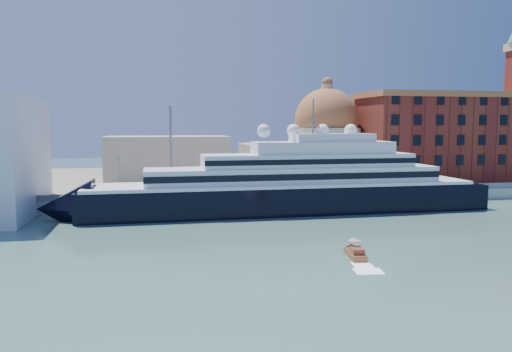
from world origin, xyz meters
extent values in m
plane|color=#39635E|center=(0.00, 0.00, 0.00)|extent=(400.00, 400.00, 0.00)
cube|color=gray|center=(0.00, 34.00, 1.25)|extent=(180.00, 10.00, 2.50)
cube|color=slate|center=(0.00, 75.00, 1.00)|extent=(260.00, 72.00, 2.00)
cube|color=slate|center=(0.00, 29.50, 3.10)|extent=(180.00, 0.10, 1.20)
cube|color=black|center=(0.79, 23.00, 2.13)|extent=(75.50, 11.62, 6.29)
cone|color=black|center=(-38.89, 23.00, 2.13)|extent=(9.68, 11.62, 11.62)
cube|color=black|center=(38.54, 23.00, 1.94)|extent=(5.81, 10.65, 5.81)
cube|color=white|center=(0.79, 23.00, 5.52)|extent=(73.56, 11.81, 0.58)
cube|color=white|center=(2.73, 23.00, 7.26)|extent=(56.14, 9.68, 2.90)
cube|color=black|center=(2.73, 18.16, 7.26)|extent=(56.14, 0.15, 1.16)
cube|color=white|center=(5.63, 23.00, 9.97)|extent=(40.65, 8.71, 2.52)
cube|color=white|center=(8.54, 23.00, 12.39)|extent=(27.10, 7.74, 2.32)
cube|color=white|center=(10.47, 23.00, 14.33)|extent=(15.49, 6.78, 1.55)
cylinder|color=slate|center=(6.60, 23.00, 18.39)|extent=(0.29, 0.29, 6.78)
sphere|color=white|center=(-3.08, 23.00, 15.68)|extent=(2.52, 2.52, 2.52)
sphere|color=white|center=(2.73, 23.00, 15.68)|extent=(2.52, 2.52, 2.52)
sphere|color=white|center=(8.54, 23.00, 15.68)|extent=(2.52, 2.52, 2.52)
sphere|color=white|center=(14.34, 23.00, 15.68)|extent=(2.52, 2.52, 2.52)
cube|color=brown|center=(1.23, -10.80, 0.31)|extent=(2.61, 5.56, 0.89)
cube|color=brown|center=(1.09, -11.68, 1.07)|extent=(1.76, 2.42, 0.71)
cylinder|color=slate|center=(1.30, -10.36, 1.43)|extent=(0.05, 0.05, 1.43)
cone|color=red|center=(1.30, -10.36, 2.23)|extent=(1.60, 1.60, 0.36)
cube|color=maroon|center=(52.00, 52.00, 13.00)|extent=(42.00, 18.00, 22.00)
cube|color=#9B5A32|center=(52.00, 52.00, 24.50)|extent=(43.00, 19.00, 1.50)
cylinder|color=beige|center=(22.00, 58.00, 9.00)|extent=(18.00, 18.00, 14.00)
sphere|color=#9B5A32|center=(22.00, 58.00, 18.00)|extent=(17.00, 17.00, 17.00)
cylinder|color=beige|center=(22.00, 58.00, 26.00)|extent=(3.00, 3.00, 3.00)
cube|color=beige|center=(8.00, 56.00, 7.00)|extent=(18.00, 14.00, 10.00)
cube|color=beige|center=(-20.00, 58.00, 8.00)|extent=(30.00, 16.00, 12.00)
cylinder|color=slate|center=(-30.00, 31.00, 6.50)|extent=(0.24, 0.24, 8.00)
cube|color=slate|center=(-30.00, 31.00, 10.60)|extent=(0.80, 0.30, 0.25)
cylinder|color=slate|center=(0.00, 31.00, 6.50)|extent=(0.24, 0.24, 8.00)
cube|color=slate|center=(0.00, 31.00, 10.60)|extent=(0.80, 0.30, 0.25)
cylinder|color=slate|center=(30.00, 31.00, 6.50)|extent=(0.24, 0.24, 8.00)
cube|color=slate|center=(30.00, 31.00, 10.60)|extent=(0.80, 0.30, 0.25)
cylinder|color=slate|center=(-20.00, 33.00, 11.50)|extent=(0.50, 0.50, 18.00)
camera|label=1|loc=(-23.78, -68.80, 16.64)|focal=35.00mm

